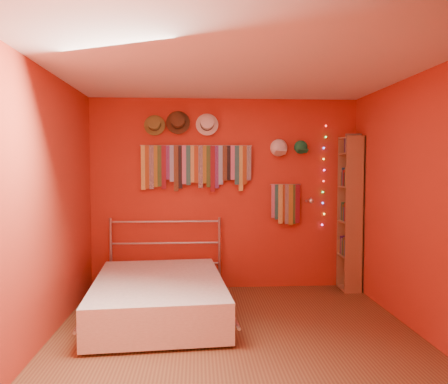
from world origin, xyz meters
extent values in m
plane|color=brown|center=(0.00, 0.00, 0.00)|extent=(3.50, 3.50, 0.00)
cube|color=#AC391B|center=(0.00, 1.75, 1.25)|extent=(3.50, 0.02, 2.50)
cube|color=#AC391B|center=(1.75, 0.00, 1.25)|extent=(0.02, 3.50, 2.50)
cube|color=#AC391B|center=(-1.75, 0.00, 1.25)|extent=(0.02, 3.50, 2.50)
cube|color=white|center=(0.00, 0.00, 2.50)|extent=(3.50, 3.50, 0.02)
cylinder|color=#A7A7AC|center=(-0.37, 1.70, 1.88)|extent=(1.45, 0.01, 0.01)
cube|color=#B1B147|center=(-1.06, 1.69, 1.60)|extent=(0.06, 0.01, 0.57)
cube|color=brown|center=(-1.01, 1.68, 1.61)|extent=(0.06, 0.01, 0.56)
cube|color=navy|center=(-0.95, 1.68, 1.60)|extent=(0.06, 0.01, 0.56)
cube|color=olive|center=(-0.90, 1.69, 1.62)|extent=(0.06, 0.01, 0.54)
cube|color=#235020|center=(-0.85, 1.68, 1.62)|extent=(0.06, 0.01, 0.53)
cube|color=maroon|center=(-0.80, 1.68, 1.60)|extent=(0.06, 0.01, 0.56)
cube|color=#4B1965|center=(-0.74, 1.69, 1.66)|extent=(0.06, 0.01, 0.44)
cube|color=#6D93C3|center=(-0.69, 1.68, 1.65)|extent=(0.06, 0.01, 0.47)
cube|color=#473017|center=(-0.64, 1.68, 1.59)|extent=(0.06, 0.01, 0.59)
cube|color=black|center=(-0.58, 1.69, 1.61)|extent=(0.06, 0.01, 0.56)
cube|color=#B0588E|center=(-0.53, 1.68, 1.63)|extent=(0.06, 0.01, 0.50)
cube|color=#1B605F|center=(-0.48, 1.68, 1.63)|extent=(0.06, 0.01, 0.51)
cube|color=#AE9045|center=(-0.43, 1.69, 1.65)|extent=(0.06, 0.01, 0.48)
cube|color=maroon|center=(-0.37, 1.68, 1.64)|extent=(0.06, 0.01, 0.49)
cube|color=#121950|center=(-0.32, 1.68, 1.61)|extent=(0.06, 0.01, 0.55)
cube|color=olive|center=(-0.27, 1.69, 1.64)|extent=(0.06, 0.01, 0.49)
cube|color=#2C4D1F|center=(-0.22, 1.68, 1.61)|extent=(0.06, 0.01, 0.54)
cube|color=maroon|center=(-0.16, 1.68, 1.58)|extent=(0.06, 0.01, 0.60)
cube|color=#4C1860|center=(-0.11, 1.69, 1.61)|extent=(0.06, 0.01, 0.55)
cube|color=#6794B8|center=(-0.06, 1.68, 1.63)|extent=(0.06, 0.01, 0.51)
cube|color=#472B17|center=(0.00, 1.68, 1.66)|extent=(0.06, 0.01, 0.45)
cube|color=black|center=(0.05, 1.69, 1.66)|extent=(0.06, 0.01, 0.45)
cube|color=#B05889|center=(0.10, 1.68, 1.66)|extent=(0.06, 0.01, 0.44)
cube|color=#1A545D|center=(0.15, 1.68, 1.63)|extent=(0.06, 0.01, 0.51)
cube|color=#B2AF47|center=(0.21, 1.69, 1.59)|extent=(0.06, 0.01, 0.59)
cube|color=brown|center=(0.26, 1.68, 1.63)|extent=(0.06, 0.01, 0.51)
cube|color=navy|center=(0.31, 1.68, 1.66)|extent=(0.06, 0.01, 0.45)
cylinder|color=#A7A7AC|center=(0.80, 1.70, 1.38)|extent=(0.40, 0.01, 0.01)
cube|color=#A0507C|center=(0.64, 1.69, 1.16)|extent=(0.06, 0.01, 0.44)
cube|color=#195956|center=(0.69, 1.68, 1.15)|extent=(0.06, 0.01, 0.46)
cube|color=#AC9744|center=(0.73, 1.68, 1.12)|extent=(0.06, 0.01, 0.52)
cube|color=maroon|center=(0.78, 1.69, 1.13)|extent=(0.06, 0.01, 0.49)
cube|color=navy|center=(0.82, 1.68, 1.12)|extent=(0.06, 0.01, 0.52)
cube|color=olive|center=(0.87, 1.68, 1.11)|extent=(0.06, 0.01, 0.54)
cube|color=#294E1F|center=(0.91, 1.69, 1.12)|extent=(0.06, 0.01, 0.52)
cube|color=#5B0D20|center=(0.96, 1.68, 1.12)|extent=(0.06, 0.01, 0.51)
cylinder|color=olive|center=(-0.91, 1.69, 2.14)|extent=(0.27, 0.07, 0.27)
cylinder|color=olive|center=(-0.91, 1.64, 2.15)|extent=(0.16, 0.13, 0.18)
cylinder|color=#332314|center=(-0.91, 1.67, 2.15)|extent=(0.16, 0.05, 0.16)
cylinder|color=#482F19|center=(-0.61, 1.69, 2.18)|extent=(0.31, 0.08, 0.30)
cylinder|color=#482F19|center=(-0.61, 1.64, 2.19)|extent=(0.18, 0.15, 0.20)
cylinder|color=black|center=(-0.61, 1.66, 2.18)|extent=(0.19, 0.06, 0.19)
cylinder|color=white|center=(-0.23, 1.69, 2.16)|extent=(0.29, 0.07, 0.29)
cylinder|color=white|center=(-0.23, 1.64, 2.17)|extent=(0.17, 0.14, 0.19)
cylinder|color=black|center=(-0.23, 1.66, 2.16)|extent=(0.18, 0.06, 0.18)
ellipsoid|color=white|center=(0.71, 1.70, 1.86)|extent=(0.20, 0.15, 0.20)
cube|color=white|center=(0.71, 1.58, 1.80)|extent=(0.15, 0.11, 0.06)
ellipsoid|color=#1A7646|center=(1.00, 1.70, 1.87)|extent=(0.18, 0.14, 0.18)
cube|color=#1A7646|center=(1.00, 1.59, 1.81)|extent=(0.13, 0.10, 0.05)
sphere|color=#FF3333|center=(1.34, 1.71, 2.15)|extent=(0.02, 0.02, 0.02)
sphere|color=#33FF4C|center=(1.34, 1.71, 2.00)|extent=(0.02, 0.02, 0.02)
sphere|color=#4C66FF|center=(1.31, 1.71, 1.86)|extent=(0.02, 0.02, 0.02)
sphere|color=yellow|center=(1.31, 1.71, 1.71)|extent=(0.02, 0.02, 0.02)
sphere|color=#FF4CCC|center=(1.32, 1.71, 1.57)|extent=(0.02, 0.02, 0.02)
sphere|color=#FF3333|center=(1.31, 1.71, 1.42)|extent=(0.02, 0.02, 0.02)
sphere|color=#33FF4C|center=(1.31, 1.71, 1.27)|extent=(0.02, 0.02, 0.02)
sphere|color=#4C66FF|center=(1.31, 1.71, 1.13)|extent=(0.02, 0.02, 0.02)
sphere|color=yellow|center=(1.33, 1.71, 0.98)|extent=(0.02, 0.02, 0.02)
sphere|color=#FF4CCC|center=(1.30, 1.71, 0.84)|extent=(0.02, 0.02, 0.02)
cylinder|color=#A7A7AC|center=(1.09, 1.73, 1.15)|extent=(0.03, 0.03, 0.03)
cylinder|color=#A7A7AC|center=(1.09, 1.61, 1.18)|extent=(0.01, 0.25, 0.08)
sphere|color=white|center=(1.09, 1.49, 1.17)|extent=(0.07, 0.07, 0.07)
cube|color=#936642|center=(1.62, 1.37, 1.00)|extent=(0.24, 0.02, 2.00)
cube|color=#936642|center=(1.62, 1.69, 1.00)|extent=(0.24, 0.02, 2.00)
cube|color=#936642|center=(1.74, 1.53, 1.00)|extent=(0.02, 0.34, 2.00)
cube|color=#936642|center=(1.62, 1.53, 0.02)|extent=(0.24, 0.32, 0.02)
cube|color=#936642|center=(1.62, 1.53, 0.45)|extent=(0.24, 0.32, 0.02)
cube|color=#936642|center=(1.62, 1.53, 0.90)|extent=(0.24, 0.32, 0.02)
cube|color=#936642|center=(1.62, 1.53, 1.35)|extent=(0.24, 0.32, 0.02)
cube|color=#936642|center=(1.62, 1.53, 1.78)|extent=(0.24, 0.32, 0.02)
cube|color=#936642|center=(1.62, 1.53, 1.98)|extent=(0.24, 0.32, 0.02)
cylinder|color=#A7A7AC|center=(-1.48, 1.65, 0.48)|extent=(0.04, 0.04, 0.95)
cylinder|color=#A7A7AC|center=(-0.08, 1.65, 0.48)|extent=(0.04, 0.04, 0.95)
cylinder|color=#A7A7AC|center=(-0.78, 1.65, 0.35)|extent=(1.40, 0.02, 0.02)
cylinder|color=#A7A7AC|center=(-0.78, 1.65, 0.62)|extent=(1.40, 0.02, 0.02)
cylinder|color=#A7A7AC|center=(-0.78, 1.65, 0.90)|extent=(1.40, 0.02, 0.02)
cube|color=beige|center=(-0.78, 0.65, 0.22)|extent=(1.48, 2.00, 0.38)
cylinder|color=#A7A7AC|center=(-1.48, 0.65, 0.20)|extent=(0.17, 1.90, 0.03)
cylinder|color=#A7A7AC|center=(-0.08, 0.65, 0.20)|extent=(0.17, 1.90, 0.03)
camera|label=1|loc=(-0.37, -3.99, 1.60)|focal=35.00mm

